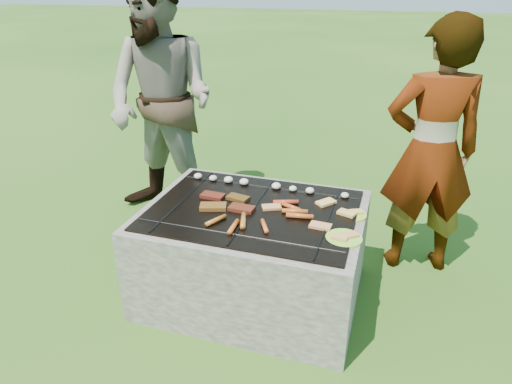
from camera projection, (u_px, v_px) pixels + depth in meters
lawn at (254, 292)px, 2.98m from camera, size 60.00×60.00×0.00m
fire_pit at (254, 255)px, 2.86m from camera, size 1.30×1.00×0.62m
mushrooms at (257, 184)px, 3.00m from camera, size 1.05×0.06×0.04m
pork_slabs at (225, 203)px, 2.77m from camera, size 0.38×0.28×0.02m
sausages at (268, 215)px, 2.61m from camera, size 0.56×0.49×0.03m
bread_on_grate at (307, 212)px, 2.67m from camera, size 0.45×0.41×0.02m
plate_far at (350, 214)px, 2.66m from camera, size 0.25×0.25×0.03m
plate_near at (344, 238)px, 2.42m from camera, size 0.21×0.21×0.03m
cook at (431, 152)px, 2.93m from camera, size 0.70×0.54×1.69m
bystander at (161, 102)px, 3.57m from camera, size 1.08×0.92×1.95m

